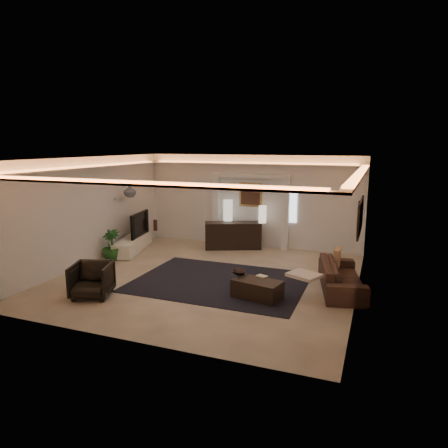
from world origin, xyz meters
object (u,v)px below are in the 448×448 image
(coffee_table, at_px, (257,289))
(armchair, at_px, (92,280))
(console, at_px, (233,236))
(sofa, at_px, (341,276))

(coffee_table, bearing_deg, armchair, -148.53)
(coffee_table, bearing_deg, console, 128.62)
(armchair, bearing_deg, coffee_table, 0.47)
(sofa, distance_m, armchair, 5.49)
(console, bearing_deg, coffee_table, -86.36)
(console, relative_size, sofa, 0.79)
(sofa, height_order, armchair, armchair)
(coffee_table, xyz_separation_m, armchair, (-3.34, -1.19, 0.17))
(console, bearing_deg, sofa, -59.76)
(coffee_table, relative_size, armchair, 1.24)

